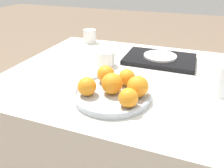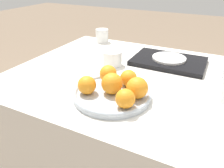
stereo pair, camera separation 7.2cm
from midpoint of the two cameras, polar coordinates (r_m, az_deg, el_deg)
name	(u,v)px [view 1 (the left image)]	position (r m, az deg, el deg)	size (l,w,h in m)	color
table	(141,145)	(1.11, 5.58, -15.60)	(1.16, 0.82, 0.75)	silver
fruit_platter	(112,94)	(0.74, -2.79, -2.65)	(0.27, 0.27, 0.02)	#B2BCC6
orange_0	(112,84)	(0.72, -2.85, 0.05)	(0.07, 0.07, 0.07)	orange
orange_1	(87,86)	(0.72, -9.45, -0.70)	(0.06, 0.06, 0.06)	orange
orange_2	(127,77)	(0.78, 1.21, 1.66)	(0.06, 0.06, 0.06)	orange
orange_3	(106,74)	(0.80, -4.27, 2.55)	(0.06, 0.06, 0.06)	orange
orange_4	(127,97)	(0.66, 0.75, -3.62)	(0.06, 0.06, 0.06)	orange
orange_5	(138,86)	(0.71, 3.83, -0.73)	(0.07, 0.07, 0.07)	orange
serving_tray	(160,59)	(1.06, 10.47, 6.41)	(0.32, 0.22, 0.02)	black
side_plate	(160,56)	(1.05, 10.53, 7.17)	(0.15, 0.15, 0.01)	white
cup_0	(105,58)	(0.99, -3.92, 6.67)	(0.09, 0.09, 0.07)	white
cup_2	(90,36)	(1.33, -7.42, 12.27)	(0.07, 0.07, 0.08)	white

